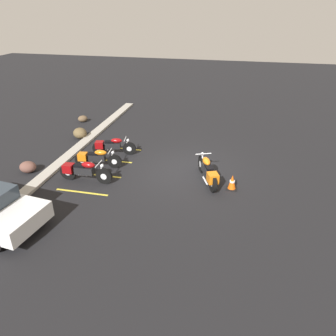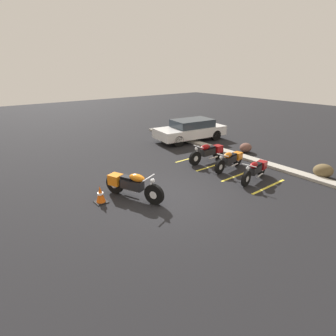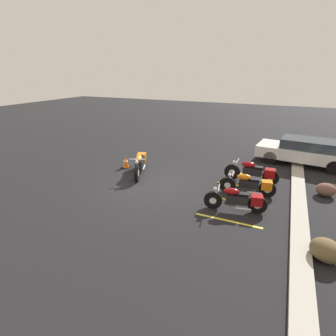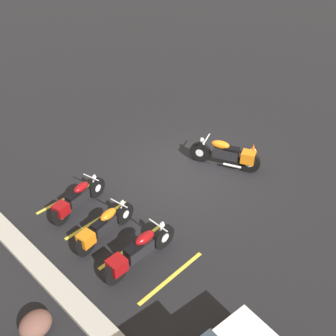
{
  "view_description": "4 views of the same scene",
  "coord_description": "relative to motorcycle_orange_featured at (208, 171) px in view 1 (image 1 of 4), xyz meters",
  "views": [
    {
      "loc": [
        -12.25,
        -2.04,
        6.46
      ],
      "look_at": [
        -1.68,
        0.36,
        0.93
      ],
      "focal_mm": 35.0,
      "sensor_mm": 36.0,
      "label": 1
    },
    {
      "loc": [
        6.4,
        -5.04,
        4.2
      ],
      "look_at": [
        -1.22,
        0.91,
        0.49
      ],
      "focal_mm": 28.0,
      "sensor_mm": 36.0,
      "label": 2
    },
    {
      "loc": [
        8.9,
        4.71,
        4.4
      ],
      "look_at": [
        -0.65,
        0.4,
        0.49
      ],
      "focal_mm": 28.0,
      "sensor_mm": 36.0,
      "label": 3
    },
    {
      "loc": [
        -6.77,
        7.9,
        7.45
      ],
      "look_at": [
        -0.27,
        1.22,
        0.86
      ],
      "focal_mm": 42.0,
      "sensor_mm": 36.0,
      "label": 4
    }
  ],
  "objects": [
    {
      "name": "ground",
      "position": [
        0.77,
        1.05,
        -0.49
      ],
      "size": [
        60.0,
        60.0,
        0.0
      ],
      "primitive_type": "plane",
      "color": "black"
    },
    {
      "name": "motorcycle_orange_featured",
      "position": [
        0.0,
        0.0,
        0.0
      ],
      "size": [
        2.22,
        1.11,
        0.93
      ],
      "rotation": [
        0.0,
        0.0,
        0.39
      ],
      "color": "black",
      "rests_on": "ground"
    },
    {
      "name": "parked_bike_0",
      "position": [
        -0.99,
        4.86,
        -0.03
      ],
      "size": [
        0.62,
        2.21,
        0.87
      ],
      "rotation": [
        0.0,
        0.0,
        -1.57
      ],
      "color": "black",
      "rests_on": "ground"
    },
    {
      "name": "parked_bike_1",
      "position": [
        0.29,
        4.89,
        -0.06
      ],
      "size": [
        0.63,
        2.05,
        0.81
      ],
      "rotation": [
        0.0,
        0.0,
        -1.44
      ],
      "color": "black",
      "rests_on": "ground"
    },
    {
      "name": "parked_bike_2",
      "position": [
        1.7,
        4.71,
        -0.06
      ],
      "size": [
        0.71,
        2.03,
        0.8
      ],
      "rotation": [
        0.0,
        0.0,
        -1.38
      ],
      "color": "black",
      "rests_on": "ground"
    },
    {
      "name": "concrete_curb",
      "position": [
        0.77,
        6.58,
        -0.43
      ],
      "size": [
        18.0,
        0.5,
        0.12
      ],
      "primitive_type": "cube",
      "color": "#A8A399",
      "rests_on": "ground"
    },
    {
      "name": "landscape_rock_0",
      "position": [
        3.26,
        7.1,
        -0.21
      ],
      "size": [
        1.01,
        1.02,
        0.56
      ],
      "primitive_type": "ellipsoid",
      "rotation": [
        0.0,
        0.0,
        0.88
      ],
      "color": "brown",
      "rests_on": "ground"
    },
    {
      "name": "landscape_rock_1",
      "position": [
        -0.81,
        7.48,
        -0.25
      ],
      "size": [
        0.65,
        0.74,
        0.49
      ],
      "primitive_type": "ellipsoid",
      "rotation": [
        0.0,
        0.0,
        1.66
      ],
      "color": "brown",
      "rests_on": "ground"
    },
    {
      "name": "landscape_rock_2",
      "position": [
        5.72,
        8.15,
        -0.3
      ],
      "size": [
        0.69,
        0.72,
        0.38
      ],
      "primitive_type": "ellipsoid",
      "rotation": [
        0.0,
        0.0,
        2.16
      ],
      "color": "brown",
      "rests_on": "ground"
    },
    {
      "name": "traffic_cone",
      "position": [
        -0.31,
        -0.98,
        -0.21
      ],
      "size": [
        0.4,
        0.4,
        0.59
      ],
      "color": "black",
      "rests_on": "ground"
    },
    {
      "name": "stall_line_0",
      "position": [
        -1.83,
        4.55,
        -0.49
      ],
      "size": [
        0.1,
        2.1,
        0.0
      ],
      "primitive_type": "cube",
      "color": "gold",
      "rests_on": "ground"
    },
    {
      "name": "stall_line_1",
      "position": [
        -0.41,
        4.55,
        -0.49
      ],
      "size": [
        0.1,
        2.1,
        0.0
      ],
      "primitive_type": "cube",
      "color": "gold",
      "rests_on": "ground"
    },
    {
      "name": "stall_line_2",
      "position": [
        1.02,
        4.55,
        -0.49
      ],
      "size": [
        0.1,
        2.1,
        0.0
      ],
      "primitive_type": "cube",
      "color": "gold",
      "rests_on": "ground"
    },
    {
      "name": "stall_line_3",
      "position": [
        2.44,
        4.55,
        -0.49
      ],
      "size": [
        0.1,
        2.1,
        0.0
      ],
      "primitive_type": "cube",
      "color": "gold",
      "rests_on": "ground"
    }
  ]
}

